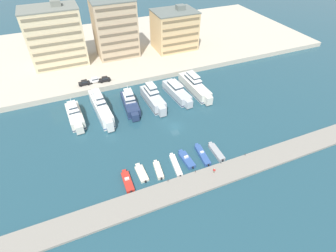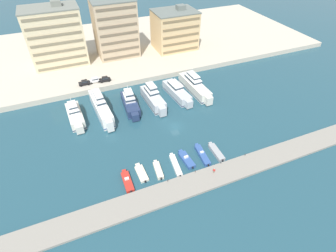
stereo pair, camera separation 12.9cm
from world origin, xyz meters
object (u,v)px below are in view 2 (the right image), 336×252
object	(u,v)px
motorboat_red_far_left	(127,181)
motorboat_white_center_left	(176,165)
yacht_ivory_far_left	(75,115)
yacht_white_left	(101,107)
pedestrian_near_edge	(214,170)
car_black_far_left	(84,82)
yacht_silver_center_left	(153,98)
yacht_silver_center	(177,92)
motorboat_cream_mid_left	(158,170)
car_black_mid_left	(105,79)
motorboat_cream_left	(141,173)
motorboat_grey_mid_right	(216,152)
motorboat_blue_center_right	(202,155)
yacht_navy_mid_left	(130,103)
yacht_ivory_center_right	(195,86)
car_white_left	(95,80)
motorboat_blue_center	(186,159)

from	to	relation	value
motorboat_red_far_left	motorboat_white_center_left	xyz separation A→B (m)	(13.10, 0.26, 0.02)
yacht_ivory_far_left	motorboat_red_far_left	world-z (taller)	yacht_ivory_far_left
yacht_white_left	pedestrian_near_edge	distance (m)	42.02
car_black_far_left	pedestrian_near_edge	distance (m)	58.52
yacht_silver_center_left	motorboat_red_far_left	size ratio (longest dim) A/B	2.28
yacht_silver_center	pedestrian_near_edge	xyz separation A→B (m)	(-6.06, -36.42, -0.26)
motorboat_red_far_left	motorboat_cream_mid_left	size ratio (longest dim) A/B	1.14
car_black_mid_left	yacht_silver_center	bearing A→B (deg)	-37.35
car_black_mid_left	motorboat_red_far_left	bearing A→B (deg)	-95.93
yacht_ivory_far_left	motorboat_cream_left	size ratio (longest dim) A/B	2.31
motorboat_cream_left	motorboat_cream_mid_left	bearing A→B (deg)	-10.86
yacht_ivory_far_left	motorboat_grey_mid_right	xyz separation A→B (m)	(33.61, -29.97, -1.48)
yacht_silver_center	motorboat_blue_center_right	xyz separation A→B (m)	(-5.68, -29.62, -1.36)
motorboat_red_far_left	car_black_far_left	distance (m)	47.70
yacht_silver_center_left	yacht_white_left	bearing A→B (deg)	176.46
yacht_ivory_far_left	yacht_silver_center_left	size ratio (longest dim) A/B	0.90
yacht_silver_center_left	yacht_silver_center	bearing A→B (deg)	6.25
yacht_ivory_far_left	yacht_navy_mid_left	size ratio (longest dim) A/B	0.95
yacht_silver_center	car_black_mid_left	world-z (taller)	yacht_silver_center
yacht_silver_center	motorboat_blue_center_right	distance (m)	30.19
motorboat_cream_left	pedestrian_near_edge	bearing A→B (deg)	-23.21
motorboat_white_center_left	motorboat_blue_center_right	xyz separation A→B (m)	(8.16, 0.49, 0.06)
yacht_navy_mid_left	motorboat_blue_center_right	world-z (taller)	yacht_navy_mid_left
yacht_ivory_center_right	car_white_left	bearing A→B (deg)	152.88
yacht_ivory_far_left	motorboat_white_center_left	distance (m)	36.83
motorboat_white_center_left	motorboat_blue_center	world-z (taller)	motorboat_blue_center
yacht_white_left	yacht_silver_center	bearing A→B (deg)	-0.11
yacht_white_left	pedestrian_near_edge	xyz separation A→B (m)	(20.85, -36.47, -1.07)
motorboat_cream_left	car_black_far_left	bearing A→B (deg)	98.02
pedestrian_near_edge	motorboat_cream_left	bearing A→B (deg)	156.79
pedestrian_near_edge	motorboat_grey_mid_right	bearing A→B (deg)	54.70
car_black_mid_left	yacht_ivory_far_left	bearing A→B (deg)	-127.81
motorboat_cream_left	motorboat_grey_mid_right	xyz separation A→B (m)	(21.31, -0.97, 0.18)
motorboat_cream_mid_left	motorboat_blue_center_right	bearing A→B (deg)	1.70
yacht_silver_center_left	motorboat_red_far_left	xyz separation A→B (m)	(-17.53, -29.34, -2.03)
yacht_silver_center	motorboat_cream_mid_left	size ratio (longest dim) A/B	2.72
yacht_ivory_center_right	motorboat_white_center_left	xyz separation A→B (m)	(-21.21, -30.83, -1.85)
motorboat_cream_mid_left	motorboat_blue_center	xyz separation A→B (m)	(8.29, 0.56, -0.04)
yacht_ivory_center_right	car_black_far_left	world-z (taller)	yacht_ivory_center_right
motorboat_blue_center	motorboat_grey_mid_right	size ratio (longest dim) A/B	0.96
car_black_far_left	car_black_mid_left	size ratio (longest dim) A/B	0.99
motorboat_red_far_left	motorboat_cream_left	bearing A→B (deg)	16.55
yacht_silver_center_left	motorboat_blue_center_right	xyz separation A→B (m)	(3.73, -28.59, -1.95)
yacht_white_left	car_white_left	world-z (taller)	yacht_white_left
yacht_navy_mid_left	car_white_left	xyz separation A→B (m)	(-8.32, 17.95, 0.91)
motorboat_red_far_left	motorboat_white_center_left	distance (m)	13.11
yacht_silver_center_left	motorboat_white_center_left	bearing A→B (deg)	-98.65
car_white_left	motorboat_cream_mid_left	bearing A→B (deg)	-81.66
yacht_silver_center	car_white_left	xyz separation A→B (m)	(-25.64, 17.62, 1.09)
yacht_ivory_center_right	motorboat_blue_center	world-z (taller)	yacht_ivory_center_right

